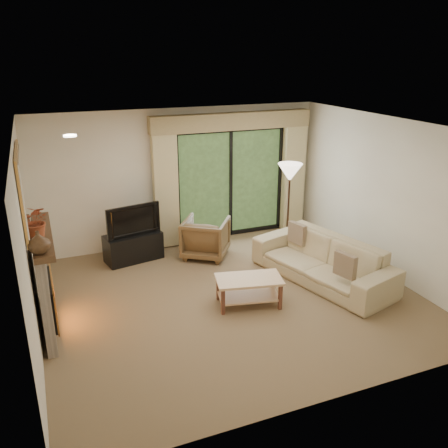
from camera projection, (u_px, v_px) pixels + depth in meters
name	position (u px, v px, depth m)	size (l,w,h in m)	color
floor	(231.00, 297.00, 7.28)	(5.50, 5.50, 0.00)	#7C6344
ceiling	(232.00, 127.00, 6.39)	(5.50, 5.50, 0.00)	silver
wall_back	(181.00, 177.00, 9.01)	(5.00, 5.00, 0.00)	#EEE0CA
wall_front	(330.00, 296.00, 4.66)	(5.00, 5.00, 0.00)	#EEE0CA
wall_left	(28.00, 245.00, 5.87)	(5.00, 5.00, 0.00)	#EEE0CA
wall_right	(385.00, 197.00, 7.80)	(5.00, 5.00, 0.00)	#EEE0CA
fireplace	(44.00, 281.00, 6.30)	(0.24, 1.70, 1.37)	gray
mirror	(23.00, 190.00, 5.83)	(0.07, 1.45, 1.02)	#BE8744
sliding_door	(230.00, 183.00, 9.39)	(2.26, 0.10, 2.16)	black
curtain_left	(166.00, 186.00, 8.79)	(0.45, 0.18, 2.35)	#CABA85
curtain_right	(293.00, 173.00, 9.73)	(0.45, 0.18, 2.35)	#CABA85
cornice	(232.00, 121.00, 8.89)	(3.20, 0.24, 0.32)	tan
media_console	(133.00, 247.00, 8.51)	(1.00, 0.45, 0.50)	black
tv	(131.00, 219.00, 8.33)	(0.97, 0.13, 0.56)	black
armchair	(206.00, 238.00, 8.63)	(0.77, 0.79, 0.72)	brown
sofa	(323.00, 260.00, 7.71)	(2.43, 0.95, 0.71)	tan
pillow_near	(345.00, 265.00, 6.99)	(0.10, 0.36, 0.36)	#4D3324
pillow_far	(297.00, 233.00, 8.21)	(0.10, 0.36, 0.36)	#4D3324
coffee_table	(249.00, 291.00, 7.01)	(0.96, 0.53, 0.43)	#E4B484
floor_lamp	(288.00, 208.00, 8.77)	(0.45, 0.45, 1.66)	#FFECCF
vase	(39.00, 242.00, 5.43)	(0.26, 0.26, 0.27)	#48301D
branches	(36.00, 221.00, 5.85)	(0.39, 0.34, 0.43)	#A34728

